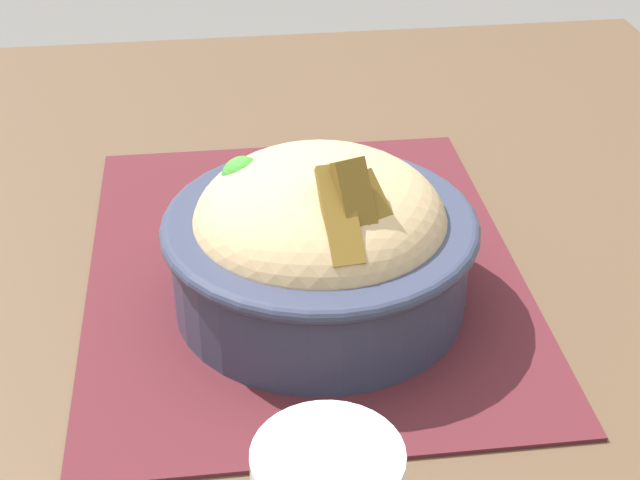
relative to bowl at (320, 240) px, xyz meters
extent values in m
cube|color=#4C3826|center=(0.01, 0.02, -0.07)|extent=(1.02, 0.93, 0.03)
cylinder|color=#412F20|center=(0.47, -0.38, -0.42)|extent=(0.04, 0.04, 0.68)
cube|color=#47191E|center=(0.04, 0.01, -0.05)|extent=(0.39, 0.31, 0.00)
cylinder|color=#2D3347|center=(0.00, 0.00, -0.02)|extent=(0.20, 0.20, 0.07)
torus|color=#2D3347|center=(0.00, 0.00, 0.01)|extent=(0.21, 0.21, 0.01)
ellipsoid|color=tan|center=(0.00, 0.00, 0.01)|extent=(0.22, 0.22, 0.09)
sphere|color=#35802A|center=(-0.02, 0.03, 0.04)|extent=(0.03, 0.03, 0.03)
sphere|color=#35802A|center=(0.01, -0.01, 0.04)|extent=(0.03, 0.03, 0.03)
sphere|color=#35802A|center=(0.03, 0.05, 0.04)|extent=(0.03, 0.03, 0.03)
cylinder|color=orange|center=(0.02, -0.01, 0.03)|extent=(0.01, 0.03, 0.01)
cylinder|color=orange|center=(0.03, 0.00, 0.03)|extent=(0.04, 0.01, 0.01)
cylinder|color=orange|center=(-0.01, 0.04, 0.03)|extent=(0.03, 0.01, 0.01)
cube|color=brown|center=(-0.05, -0.01, 0.05)|extent=(0.05, 0.02, 0.05)
cube|color=brown|center=(-0.05, -0.02, 0.05)|extent=(0.04, 0.03, 0.06)
cube|color=brown|center=(-0.04, -0.03, 0.05)|extent=(0.05, 0.04, 0.04)
cube|color=#B3B3B3|center=(0.14, -0.03, -0.05)|extent=(0.02, 0.07, 0.00)
cube|color=#B3B3B3|center=(0.15, 0.01, -0.05)|extent=(0.01, 0.01, 0.00)
cube|color=#B3B3B3|center=(0.15, 0.03, -0.05)|extent=(0.02, 0.03, 0.00)
cube|color=#B3B3B3|center=(0.16, 0.05, -0.05)|extent=(0.00, 0.02, 0.00)
cube|color=#B3B3B3|center=(0.15, 0.05, -0.05)|extent=(0.00, 0.02, 0.00)
cube|color=#B3B3B3|center=(0.15, 0.05, -0.05)|extent=(0.00, 0.02, 0.00)
cube|color=#B3B3B3|center=(0.14, 0.05, -0.05)|extent=(0.00, 0.02, 0.00)
camera|label=1|loc=(-0.53, 0.07, 0.34)|focal=53.69mm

